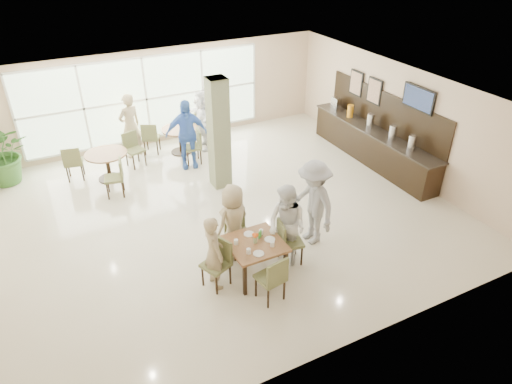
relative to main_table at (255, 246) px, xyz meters
name	(u,v)px	position (x,y,z in m)	size (l,w,h in m)	color
ground	(225,211)	(0.37, 2.30, -0.66)	(10.00, 10.00, 0.00)	beige
room_shell	(223,145)	(0.37, 2.30, 1.04)	(10.00, 10.00, 10.00)	white
window_bank	(146,99)	(-0.13, 6.76, 0.74)	(7.00, 0.04, 7.00)	silver
column	(219,134)	(0.77, 3.50, 0.74)	(0.45, 0.45, 2.80)	#616748
main_table	(255,246)	(0.00, 0.00, 0.00)	(1.00, 1.00, 0.75)	brown
round_table_left	(107,159)	(-1.72, 5.09, -0.10)	(1.07, 1.07, 0.75)	brown
round_table_right	(180,134)	(0.48, 5.76, -0.10)	(1.04, 1.04, 0.75)	brown
chairs_main_table	(254,254)	(-0.01, 0.02, -0.19)	(2.13, 1.89, 0.95)	brown
chairs_table_left	(108,163)	(-1.72, 5.06, -0.19)	(2.14, 1.88, 0.95)	brown
chairs_table_right	(182,137)	(0.53, 5.74, -0.19)	(2.17, 1.71, 0.95)	brown
tabletop_clutter	(256,240)	(0.01, -0.02, 0.15)	(0.76, 0.81, 0.21)	white
buffet_counter	(373,143)	(5.07, 2.80, -0.11)	(0.64, 4.70, 1.95)	black
wall_tv	(419,98)	(5.31, 1.70, 1.49)	(0.06, 1.00, 0.58)	black
framed_art_a	(374,91)	(5.32, 3.30, 1.19)	(0.05, 0.55, 0.70)	black
framed_art_b	(356,83)	(5.32, 4.10, 1.19)	(0.05, 0.55, 0.70)	black
potted_plant	(3,154)	(-4.07, 6.10, 0.14)	(1.44, 1.44, 1.60)	#396F2C
teen_left	(214,253)	(-0.80, 0.07, 0.09)	(0.55, 0.36, 1.50)	tan
teen_far	(233,221)	(-0.09, 0.77, 0.13)	(0.77, 0.42, 1.58)	tan
teen_right	(287,226)	(0.72, 0.08, 0.19)	(0.83, 0.64, 1.70)	white
teen_standing	(313,203)	(1.54, 0.44, 0.27)	(1.21, 0.69, 1.87)	#959597
adult_a	(187,134)	(0.38, 4.83, 0.29)	(1.12, 0.64, 1.91)	#4575D0
adult_b	(203,120)	(1.21, 5.76, 0.21)	(1.62, 0.70, 1.75)	white
adult_standing	(130,126)	(-0.81, 6.15, 0.27)	(0.68, 0.44, 1.86)	tan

